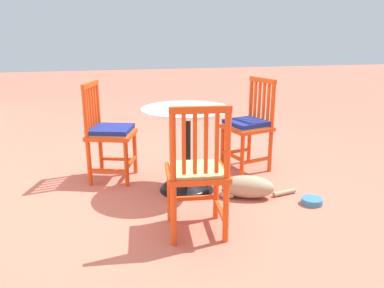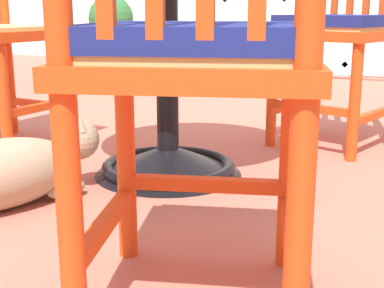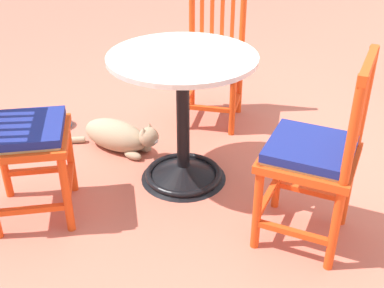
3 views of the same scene
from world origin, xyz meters
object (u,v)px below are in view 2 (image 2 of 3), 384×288
orange_chair_tucked_in (339,30)px  tabby_cat (14,172)px  orange_chair_by_planter (194,60)px  terracotta_planter (112,37)px  cafe_table (167,88)px

orange_chair_tucked_in → tabby_cat: 1.31m
orange_chair_tucked_in → orange_chair_by_planter: bearing=-92.0°
tabby_cat → terracotta_planter: (-1.08, 2.35, 0.23)m
cafe_table → orange_chair_tucked_in: size_ratio=0.83×
cafe_table → orange_chair_by_planter: 0.83m
orange_chair_by_planter → cafe_table: bearing=118.3°
orange_chair_by_planter → terracotta_planter: (-1.73, 2.64, -0.12)m
cafe_table → tabby_cat: 0.54m
orange_chair_tucked_in → terracotta_planter: (-1.78, 1.29, -0.12)m
terracotta_planter → orange_chair_tucked_in: bearing=-36.0°
orange_chair_by_planter → tabby_cat: bearing=155.5°
cafe_table → orange_chair_tucked_in: 0.78m
tabby_cat → terracotta_planter: bearing=114.6°
orange_chair_by_planter → tabby_cat: size_ratio=1.24×
orange_chair_by_planter → tabby_cat: (-0.66, 0.30, -0.35)m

